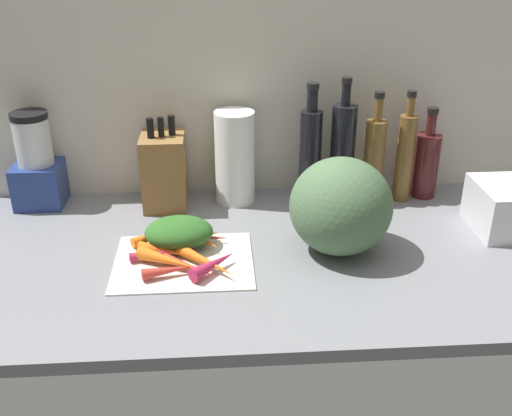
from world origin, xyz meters
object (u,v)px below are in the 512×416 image
Objects in this scene: carrot_2 at (206,262)px; knife_block at (164,170)px; paper_towel_roll at (235,157)px; bottle_0 at (310,153)px; carrot_6 at (160,234)px; winter_squash at (341,206)px; carrot_7 at (200,237)px; bottle_2 at (374,158)px; carrot_1 at (164,253)px; bottle_1 at (342,152)px; carrot_5 at (188,266)px; carrot_8 at (166,251)px; blender_appliance at (37,166)px; carrot_4 at (199,239)px; carrot_10 at (205,238)px; bottle_3 at (405,156)px; carrot_0 at (170,270)px; bottle_4 at (426,163)px; cutting_board at (184,261)px; carrot_11 at (214,264)px; carrot_9 at (172,232)px; carrot_3 at (167,260)px.

carrot_2 is 0.68× the size of knife_block.
bottle_0 is at bearing -3.50° from paper_towel_roll.
carrot_6 is 0.62× the size of winter_squash.
bottle_2 reaches higher than carrot_7.
carrot_1 is 0.66× the size of winter_squash.
winter_squash is at bearing -101.70° from bottle_1.
carrot_5 is 43.01cm from paper_towel_roll.
carrot_6 and carrot_8 have the same top height.
carrot_4 is at bearing -32.73° from blender_appliance.
carrot_10 is 55.43cm from blender_appliance.
carrot_6 is (-1.57, 9.33, 0.23)cm from carrot_1.
carrot_2 is at bearing -136.52° from bottle_1.
carrot_1 is 0.51× the size of bottle_3.
carrot_0 is 68.80cm from bottle_2.
carrot_10 is 0.48× the size of knife_block.
bottle_2 is (57.87, 30.21, 11.20)cm from carrot_1.
bottle_0 reaches higher than bottle_3.
bottle_4 reaches higher than knife_block.
bottle_4 is (69.46, 34.30, 9.83)cm from cutting_board.
carrot_10 is 14.01cm from carrot_11.
carrot_5 is 0.57× the size of knife_block.
carrot_4 is (-1.90, 10.89, 0.31)cm from carrot_2.
carrot_0 is at bearing -76.81° from carrot_1.
carrot_5 is 0.43× the size of bottle_0.
carrot_1 is at bearing 133.22° from carrot_5.
carrot_9 and carrot_11 have the same top height.
carrot_1 is 1.29× the size of carrot_10.
blender_appliance reaches higher than cutting_board.
carrot_3 is 0.43× the size of bottle_1.
bottle_0 reaches higher than bottle_2.
bottle_0 is (-3.04, 29.73, 2.60)cm from winter_squash.
bottle_0 reaches higher than carrot_9.
carrot_0 is 8.75cm from carrot_2.
bottle_2 is (9.00, -0.88, -1.84)cm from bottle_1.
winter_squash reaches higher than carrot_6.
carrot_7 is 27.92cm from knife_block.
carrot_3 is at bearing 102.87° from carrot_0.
carrot_5 is at bearing -105.26° from carrot_10.
carrot_3 is 14.10cm from carrot_6.
carrot_0 is at bearing -77.13° from carrot_3.
carrot_8 is 0.40× the size of bottle_1.
bottle_0 is (39.23, 31.17, 12.47)cm from carrot_8.
winter_squash is (40.90, 10.36, 9.86)cm from carrot_0.
carrot_8 reaches higher than cutting_board.
carrot_3 is 43.31cm from winter_squash.
carrot_6 is at bearing 99.56° from carrot_1.
bottle_4 is at bearing 1.16° from knife_block.
paper_towel_roll is at bearing 61.12° from carrot_8.
knife_block is 0.99× the size of paper_towel_roll.
cutting_board is 1.02× the size of bottle_3.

